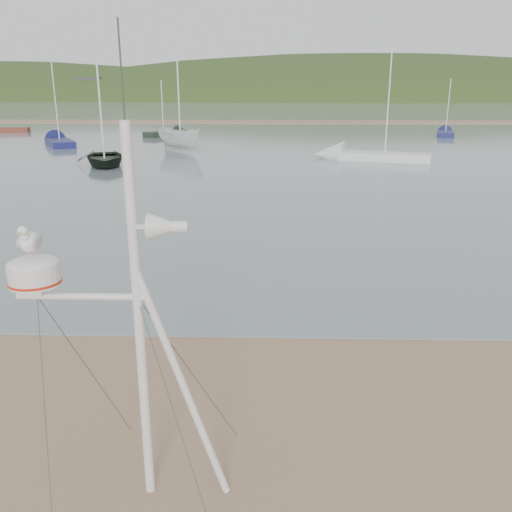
{
  "coord_description": "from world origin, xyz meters",
  "views": [
    {
      "loc": [
        2.58,
        -5.19,
        4.47
      ],
      "look_at": [
        2.41,
        1.0,
        2.54
      ],
      "focal_mm": 38.0,
      "sensor_mm": 36.0,
      "label": 1
    }
  ],
  "objects_px": {
    "sailboat_blue_far": "(445,133)",
    "boat_white": "(180,119)",
    "sailboat_blue_near": "(57,141)",
    "sailboat_dark_mid": "(173,133)",
    "sailboat_white_near": "(353,155)",
    "boat_dark": "(102,127)",
    "mast_rig": "(137,399)"
  },
  "relations": [
    {
      "from": "sailboat_blue_far",
      "to": "boat_white",
      "type": "bearing_deg",
      "value": -148.36
    },
    {
      "from": "sailboat_blue_near",
      "to": "sailboat_blue_far",
      "type": "bearing_deg",
      "value": 14.87
    },
    {
      "from": "sailboat_blue_near",
      "to": "sailboat_dark_mid",
      "type": "bearing_deg",
      "value": 45.94
    },
    {
      "from": "boat_white",
      "to": "sailboat_blue_far",
      "type": "bearing_deg",
      "value": -14.04
    },
    {
      "from": "sailboat_white_near",
      "to": "boat_dark",
      "type": "bearing_deg",
      "value": -166.92
    },
    {
      "from": "sailboat_blue_near",
      "to": "sailboat_blue_far",
      "type": "distance_m",
      "value": 35.77
    },
    {
      "from": "mast_rig",
      "to": "boat_white",
      "type": "xyz_separation_m",
      "value": [
        -5.14,
        34.6,
        1.1
      ]
    },
    {
      "from": "mast_rig",
      "to": "sailboat_blue_far",
      "type": "relative_size",
      "value": 0.87
    },
    {
      "from": "sailboat_blue_near",
      "to": "sailboat_white_near",
      "type": "distance_m",
      "value": 24.91
    },
    {
      "from": "mast_rig",
      "to": "sailboat_blue_far",
      "type": "bearing_deg",
      "value": 69.54
    },
    {
      "from": "sailboat_white_near",
      "to": "mast_rig",
      "type": "bearing_deg",
      "value": -102.5
    },
    {
      "from": "boat_white",
      "to": "sailboat_white_near",
      "type": "xyz_separation_m",
      "value": [
        11.85,
        -4.32,
        -2.03
      ]
    },
    {
      "from": "boat_dark",
      "to": "sailboat_white_near",
      "type": "relative_size",
      "value": 0.59
    },
    {
      "from": "mast_rig",
      "to": "boat_dark",
      "type": "bearing_deg",
      "value": 107.39
    },
    {
      "from": "sailboat_dark_mid",
      "to": "sailboat_blue_near",
      "type": "distance_m",
      "value": 11.77
    },
    {
      "from": "boat_white",
      "to": "sailboat_dark_mid",
      "type": "height_order",
      "value": "sailboat_dark_mid"
    },
    {
      "from": "mast_rig",
      "to": "sailboat_white_near",
      "type": "height_order",
      "value": "sailboat_white_near"
    },
    {
      "from": "sailboat_blue_far",
      "to": "sailboat_blue_near",
      "type": "bearing_deg",
      "value": -165.13
    },
    {
      "from": "boat_white",
      "to": "sailboat_blue_far",
      "type": "height_order",
      "value": "sailboat_blue_far"
    },
    {
      "from": "boat_white",
      "to": "mast_rig",
      "type": "bearing_deg",
      "value": -127.22
    },
    {
      "from": "sailboat_dark_mid",
      "to": "sailboat_blue_far",
      "type": "bearing_deg",
      "value": 1.57
    },
    {
      "from": "sailboat_blue_near",
      "to": "sailboat_white_near",
      "type": "bearing_deg",
      "value": -22.62
    },
    {
      "from": "mast_rig",
      "to": "sailboat_white_near",
      "type": "relative_size",
      "value": 0.67
    },
    {
      "from": "boat_white",
      "to": "sailboat_white_near",
      "type": "distance_m",
      "value": 12.78
    },
    {
      "from": "boat_dark",
      "to": "sailboat_white_near",
      "type": "height_order",
      "value": "sailboat_white_near"
    },
    {
      "from": "mast_rig",
      "to": "sailboat_blue_far",
      "type": "distance_m",
      "value": 52.35
    },
    {
      "from": "sailboat_dark_mid",
      "to": "sailboat_blue_far",
      "type": "height_order",
      "value": "sailboat_blue_far"
    },
    {
      "from": "mast_rig",
      "to": "sailboat_blue_near",
      "type": "xyz_separation_m",
      "value": [
        -16.28,
        39.86,
        -0.93
      ]
    },
    {
      "from": "boat_dark",
      "to": "sailboat_dark_mid",
      "type": "distance_m",
      "value": 21.64
    },
    {
      "from": "sailboat_dark_mid",
      "to": "sailboat_blue_far",
      "type": "xyz_separation_m",
      "value": [
        26.39,
        0.73,
        -0.0
      ]
    },
    {
      "from": "sailboat_blue_far",
      "to": "sailboat_dark_mid",
      "type": "bearing_deg",
      "value": -178.43
    },
    {
      "from": "boat_dark",
      "to": "sailboat_blue_near",
      "type": "distance_m",
      "value": 15.41
    }
  ]
}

